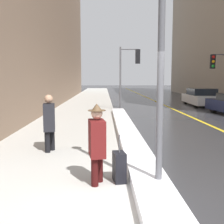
{
  "coord_description": "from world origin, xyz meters",
  "views": [
    {
      "loc": [
        -0.64,
        -4.23,
        2.04
      ],
      "look_at": [
        -0.4,
        4.0,
        1.05
      ],
      "focal_mm": 45.0,
      "sensor_mm": 36.0,
      "label": 1
    }
  ],
  "objects_px": {
    "pedestrian_with_shoulder_bag": "(97,141)",
    "pedestrian_trailing": "(49,120)",
    "traffic_light_far": "(219,68)",
    "rolling_suitcase": "(119,167)",
    "lamp_post": "(161,30)",
    "parked_car_white": "(201,97)",
    "traffic_light_near": "(131,65)"
  },
  "relations": [
    {
      "from": "pedestrian_with_shoulder_bag",
      "to": "rolling_suitcase",
      "type": "relative_size",
      "value": 1.65
    },
    {
      "from": "pedestrian_with_shoulder_bag",
      "to": "pedestrian_trailing",
      "type": "height_order",
      "value": "pedestrian_trailing"
    },
    {
      "from": "lamp_post",
      "to": "pedestrian_with_shoulder_bag",
      "type": "distance_m",
      "value": 2.32
    },
    {
      "from": "traffic_light_far",
      "to": "pedestrian_trailing",
      "type": "relative_size",
      "value": 2.33
    },
    {
      "from": "traffic_light_near",
      "to": "pedestrian_with_shoulder_bag",
      "type": "xyz_separation_m",
      "value": [
        -1.87,
        -12.84,
        -2.06
      ]
    },
    {
      "from": "lamp_post",
      "to": "traffic_light_far",
      "type": "bearing_deg",
      "value": 63.9
    },
    {
      "from": "parked_car_white",
      "to": "rolling_suitcase",
      "type": "height_order",
      "value": "parked_car_white"
    },
    {
      "from": "pedestrian_with_shoulder_bag",
      "to": "lamp_post",
      "type": "bearing_deg",
      "value": 64.97
    },
    {
      "from": "rolling_suitcase",
      "to": "traffic_light_far",
      "type": "bearing_deg",
      "value": 141.61
    },
    {
      "from": "lamp_post",
      "to": "pedestrian_trailing",
      "type": "distance_m",
      "value": 4.24
    },
    {
      "from": "lamp_post",
      "to": "traffic_light_near",
      "type": "xyz_separation_m",
      "value": [
        0.74,
        13.16,
        0.06
      ]
    },
    {
      "from": "parked_car_white",
      "to": "rolling_suitcase",
      "type": "relative_size",
      "value": 4.98
    },
    {
      "from": "rolling_suitcase",
      "to": "traffic_light_near",
      "type": "bearing_deg",
      "value": 164.49
    },
    {
      "from": "lamp_post",
      "to": "traffic_light_near",
      "type": "relative_size",
      "value": 1.18
    },
    {
      "from": "parked_car_white",
      "to": "pedestrian_with_shoulder_bag",
      "type": "bearing_deg",
      "value": 157.06
    },
    {
      "from": "lamp_post",
      "to": "rolling_suitcase",
      "type": "height_order",
      "value": "lamp_post"
    },
    {
      "from": "lamp_post",
      "to": "parked_car_white",
      "type": "height_order",
      "value": "lamp_post"
    },
    {
      "from": "traffic_light_far",
      "to": "traffic_light_near",
      "type": "bearing_deg",
      "value": 2.22
    },
    {
      "from": "pedestrian_trailing",
      "to": "parked_car_white",
      "type": "bearing_deg",
      "value": 137.31
    },
    {
      "from": "lamp_post",
      "to": "parked_car_white",
      "type": "xyz_separation_m",
      "value": [
        6.4,
        16.21,
        -2.24
      ]
    },
    {
      "from": "pedestrian_with_shoulder_bag",
      "to": "pedestrian_trailing",
      "type": "distance_m",
      "value": 2.83
    },
    {
      "from": "pedestrian_with_shoulder_bag",
      "to": "rolling_suitcase",
      "type": "bearing_deg",
      "value": 93.35
    },
    {
      "from": "traffic_light_near",
      "to": "rolling_suitcase",
      "type": "distance_m",
      "value": 13.08
    },
    {
      "from": "traffic_light_near",
      "to": "rolling_suitcase",
      "type": "xyz_separation_m",
      "value": [
        -1.43,
        -12.74,
        -2.61
      ]
    },
    {
      "from": "traffic_light_far",
      "to": "rolling_suitcase",
      "type": "relative_size",
      "value": 3.91
    },
    {
      "from": "traffic_light_far",
      "to": "parked_car_white",
      "type": "relative_size",
      "value": 0.78
    },
    {
      "from": "traffic_light_near",
      "to": "traffic_light_far",
      "type": "xyz_separation_m",
      "value": [
        5.7,
        -0.03,
        -0.23
      ]
    },
    {
      "from": "traffic_light_far",
      "to": "pedestrian_trailing",
      "type": "bearing_deg",
      "value": 51.64
    },
    {
      "from": "lamp_post",
      "to": "traffic_light_far",
      "type": "height_order",
      "value": "lamp_post"
    },
    {
      "from": "lamp_post",
      "to": "rolling_suitcase",
      "type": "bearing_deg",
      "value": 148.93
    },
    {
      "from": "traffic_light_far",
      "to": "rolling_suitcase",
      "type": "height_order",
      "value": "traffic_light_far"
    },
    {
      "from": "pedestrian_trailing",
      "to": "rolling_suitcase",
      "type": "xyz_separation_m",
      "value": [
        1.81,
        -2.38,
        -0.58
      ]
    }
  ]
}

